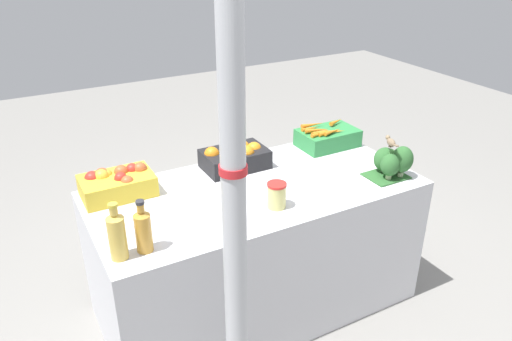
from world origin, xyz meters
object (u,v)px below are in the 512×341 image
(broccoli_pile, at_px, (391,161))
(juice_bottle_amber, at_px, (143,230))
(juice_bottle_golden, at_px, (117,235))
(pickle_jar, at_px, (277,195))
(apple_crate, at_px, (117,182))
(support_pole, at_px, (234,200))
(sparrow_bird, at_px, (391,142))
(carrot_crate, at_px, (327,137))
(orange_crate, at_px, (236,157))

(broccoli_pile, height_order, juice_bottle_amber, juice_bottle_amber)
(juice_bottle_golden, distance_m, pickle_jar, 0.80)
(juice_bottle_golden, bearing_deg, apple_crate, 75.73)
(pickle_jar, bearing_deg, juice_bottle_golden, -176.82)
(juice_bottle_golden, bearing_deg, juice_bottle_amber, 0.00)
(support_pole, bearing_deg, sparrow_bird, 21.50)
(apple_crate, height_order, sparrow_bird, sparrow_bird)
(juice_bottle_amber, bearing_deg, apple_crate, 86.78)
(support_pole, distance_m, carrot_crate, 1.54)
(pickle_jar, relative_size, sparrow_bird, 0.99)
(apple_crate, relative_size, orange_crate, 1.00)
(broccoli_pile, relative_size, juice_bottle_golden, 0.89)
(broccoli_pile, height_order, juice_bottle_golden, juice_bottle_golden)
(juice_bottle_amber, xyz_separation_m, sparrow_bird, (1.40, 0.03, 0.11))
(apple_crate, relative_size, juice_bottle_amber, 1.49)
(support_pole, height_order, carrot_crate, support_pole)
(apple_crate, relative_size, sparrow_bird, 2.73)
(broccoli_pile, bearing_deg, carrot_crate, 97.20)
(sparrow_bird, bearing_deg, support_pole, 127.34)
(broccoli_pile, xyz_separation_m, pickle_jar, (-0.74, 0.01, -0.02))
(carrot_crate, bearing_deg, pickle_jar, -143.27)
(orange_crate, distance_m, pickle_jar, 0.50)
(carrot_crate, relative_size, pickle_jar, 2.76)
(broccoli_pile, xyz_separation_m, sparrow_bird, (-0.03, -0.01, 0.12))
(carrot_crate, xyz_separation_m, juice_bottle_golden, (-1.47, -0.55, 0.05))
(apple_crate, distance_m, juice_bottle_amber, 0.56)
(broccoli_pile, xyz_separation_m, juice_bottle_golden, (-1.53, -0.04, 0.02))
(support_pole, relative_size, juice_bottle_golden, 9.10)
(juice_bottle_amber, relative_size, sparrow_bird, 1.84)
(pickle_jar, bearing_deg, juice_bottle_amber, -176.32)
(support_pole, xyz_separation_m, apple_crate, (-0.19, 0.99, -0.34))
(juice_bottle_amber, height_order, pickle_jar, juice_bottle_amber)
(support_pole, height_order, broccoli_pile, support_pole)
(pickle_jar, distance_m, sparrow_bird, 0.72)
(juice_bottle_golden, bearing_deg, pickle_jar, 3.18)
(carrot_crate, height_order, broccoli_pile, broccoli_pile)
(broccoli_pile, distance_m, juice_bottle_golden, 1.53)
(apple_crate, xyz_separation_m, juice_bottle_golden, (-0.14, -0.56, 0.04))
(carrot_crate, xyz_separation_m, sparrow_bird, (0.04, -0.51, 0.15))
(apple_crate, xyz_separation_m, carrot_crate, (1.33, -0.01, -0.01))
(apple_crate, relative_size, juice_bottle_golden, 1.39)
(carrot_crate, distance_m, juice_bottle_amber, 1.47)
(juice_bottle_golden, height_order, sparrow_bird, juice_bottle_golden)
(orange_crate, xyz_separation_m, juice_bottle_amber, (-0.71, -0.55, 0.04))
(apple_crate, bearing_deg, orange_crate, -0.73)
(juice_bottle_golden, bearing_deg, orange_crate, 33.59)
(support_pole, height_order, orange_crate, support_pole)
(pickle_jar, bearing_deg, apple_crate, 142.03)
(support_pole, relative_size, pickle_jar, 18.07)
(broccoli_pile, relative_size, pickle_jar, 1.77)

